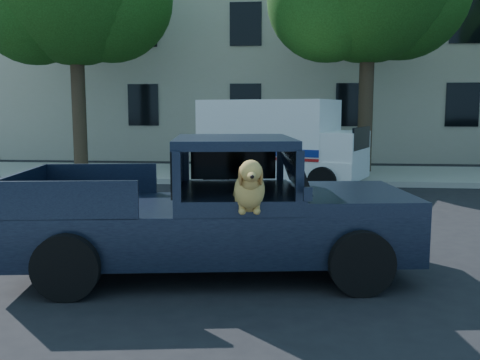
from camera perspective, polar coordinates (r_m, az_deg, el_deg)
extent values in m
plane|color=black|center=(7.84, -15.84, -7.85)|extent=(120.00, 120.00, 0.00)
cube|color=gray|center=(16.58, -4.18, 0.74)|extent=(60.00, 4.00, 0.15)
cylinder|color=#332619|center=(17.96, -16.81, 7.76)|extent=(0.44, 0.44, 4.40)
sphere|color=#16350D|center=(18.46, -21.16, 16.94)|extent=(3.60, 3.60, 3.60)
cylinder|color=#332619|center=(16.76, 13.26, 7.92)|extent=(0.44, 0.44, 4.40)
sphere|color=#16350D|center=(16.65, 9.41, 18.42)|extent=(3.60, 3.60, 3.60)
cube|color=#B9AE98|center=(23.64, 6.24, 13.51)|extent=(26.00, 6.00, 9.00)
cube|color=black|center=(6.74, -2.63, -5.02)|extent=(4.97, 2.50, 0.60)
cube|color=black|center=(6.88, 11.60, -1.73)|extent=(1.62, 2.01, 0.15)
cube|color=black|center=(6.59, -0.70, 4.11)|extent=(1.66, 1.94, 0.11)
cube|color=black|center=(6.69, 5.67, 1.37)|extent=(0.46, 1.59, 0.52)
cube|color=black|center=(6.32, 1.11, -4.27)|extent=(0.57, 0.57, 0.35)
cube|color=black|center=(5.59, 7.25, -1.50)|extent=(0.10, 0.06, 0.15)
cube|color=silver|center=(14.11, 4.55, 1.46)|extent=(4.56, 3.21, 0.50)
cube|color=silver|center=(14.19, 3.10, 5.52)|extent=(3.81, 2.94, 1.49)
cube|color=silver|center=(13.55, 11.04, 3.62)|extent=(1.47, 2.03, 0.69)
cube|color=navy|center=(13.35, 1.49, 3.06)|extent=(3.17, 1.19, 0.18)
cube|color=#9E0F0F|center=(13.37, 1.49, 2.38)|extent=(3.17, 1.19, 0.07)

